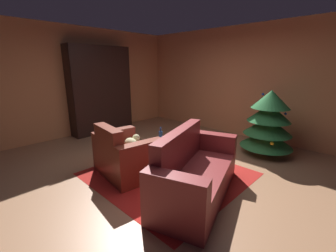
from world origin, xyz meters
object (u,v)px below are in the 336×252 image
book_stack_on_table (167,145)px  decorated_tree (268,123)px  bottle_on_table (161,137)px  bookshelf_unit (105,92)px  armchair_red (125,156)px  coffee_table (165,149)px  couch_red (195,174)px

book_stack_on_table → decorated_tree: (0.84, 2.05, 0.14)m
book_stack_on_table → bottle_on_table: 0.24m
bookshelf_unit → armchair_red: size_ratio=1.95×
bookshelf_unit → book_stack_on_table: size_ratio=10.07×
book_stack_on_table → bottle_on_table: bearing=160.3°
bottle_on_table → coffee_table: bearing=-20.7°
bookshelf_unit → couch_red: bearing=-13.1°
coffee_table → couch_red: bearing=-14.1°
bookshelf_unit → decorated_tree: bearing=19.5°
armchair_red → book_stack_on_table: armchair_red is taller
bookshelf_unit → bottle_on_table: 2.90m
bookshelf_unit → book_stack_on_table: bookshelf_unit is taller
bottle_on_table → decorated_tree: (1.06, 1.97, 0.08)m
armchair_red → bottle_on_table: size_ratio=4.00×
bookshelf_unit → decorated_tree: 4.11m
coffee_table → bottle_on_table: (-0.18, 0.07, 0.16)m
bookshelf_unit → couch_red: size_ratio=1.17×
decorated_tree → bottle_on_table: bearing=-118.3°
armchair_red → couch_red: bearing=13.7°
couch_red → decorated_tree: decorated_tree is taller
bottle_on_table → decorated_tree: size_ratio=0.22×
couch_red → bottle_on_table: size_ratio=6.69×
coffee_table → armchair_red: bearing=-132.7°
bookshelf_unit → book_stack_on_table: 3.14m
book_stack_on_table → bottle_on_table: (-0.22, 0.08, 0.06)m
book_stack_on_table → bottle_on_table: size_ratio=0.77×
armchair_red → coffee_table: armchair_red is taller
couch_red → bottle_on_table: couch_red is taller
couch_red → armchair_red: bearing=-166.3°
armchair_red → book_stack_on_table: (0.50, 0.48, 0.21)m
couch_red → coffee_table: bearing=165.9°
armchair_red → decorated_tree: size_ratio=0.89×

